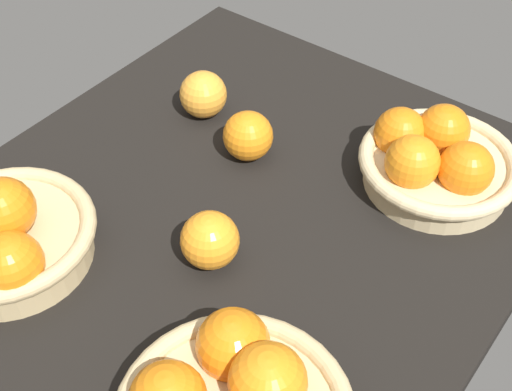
{
  "coord_description": "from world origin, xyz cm",
  "views": [
    {
      "loc": [
        49.28,
        41.95,
        70.89
      ],
      "look_at": [
        -2.37,
        2.84,
        7.0
      ],
      "focal_mm": 49.41,
      "sensor_mm": 36.0,
      "label": 1
    }
  ],
  "objects": [
    {
      "name": "loose_orange_back_gap",
      "position": [
        -11.65,
        -5.62,
        6.62
      ],
      "size": [
        7.24,
        7.24,
        7.24
      ],
      "primitive_type": "sphere",
      "color": "orange",
      "rests_on": "market_tray"
    },
    {
      "name": "basket_near_right",
      "position": [
        22.27,
        -17.29,
        7.35
      ],
      "size": [
        22.26,
        22.26,
        12.07
      ],
      "color": "tan",
      "rests_on": "market_tray"
    },
    {
      "name": "loose_orange_front_gap",
      "position": [
        6.98,
        2.84,
        6.68
      ],
      "size": [
        7.36,
        7.36,
        7.36
      ],
      "primitive_type": "sphere",
      "color": "orange",
      "rests_on": "market_tray"
    },
    {
      "name": "basket_far_left",
      "position": [
        -22.59,
        18.17,
        6.96
      ],
      "size": [
        22.08,
        22.08,
        9.79
      ],
      "color": "#D3BC8C",
      "rests_on": "market_tray"
    },
    {
      "name": "market_tray",
      "position": [
        0.0,
        0.0,
        1.5
      ],
      "size": [
        84.0,
        72.0,
        3.0
      ],
      "primitive_type": "cube",
      "color": "black",
      "rests_on": "ground"
    },
    {
      "name": "loose_orange_side_gap",
      "position": [
        -15.31,
        -17.06,
        6.63
      ],
      "size": [
        7.27,
        7.27,
        7.27
      ],
      "primitive_type": "sphere",
      "color": "#F49E33",
      "rests_on": "market_tray"
    }
  ]
}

